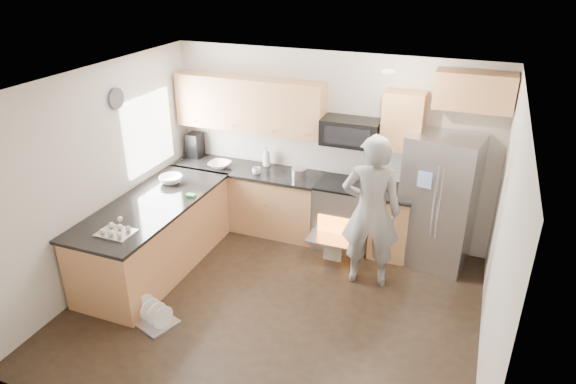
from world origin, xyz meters
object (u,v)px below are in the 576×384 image
at_px(stove_range, 345,200).
at_px(dish_rack, 154,317).
at_px(person, 371,212).
at_px(refrigerator, 438,201).

relative_size(stove_range, dish_rack, 3.19).
xyz_separation_m(stove_range, person, (0.51, -0.77, 0.29)).
bearing_deg(person, refrigerator, -142.36).
bearing_deg(dish_rack, refrigerator, 42.01).
xyz_separation_m(refrigerator, person, (-0.70, -0.77, 0.09)).
xyz_separation_m(stove_range, refrigerator, (1.21, 0.01, 0.20)).
height_order(stove_range, refrigerator, stove_range).
height_order(refrigerator, person, person).
relative_size(stove_range, refrigerator, 1.02).
distance_m(stove_range, dish_rack, 2.91).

